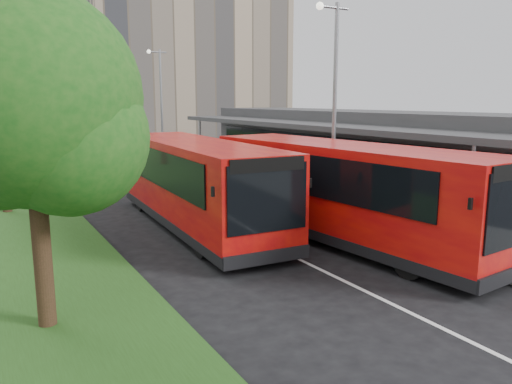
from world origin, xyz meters
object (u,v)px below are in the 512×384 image
Objects in this scene: tree_near at (30,113)px; lamp_post_far at (160,98)px; lamp_post_near at (333,97)px; bollard at (211,161)px; litter_bin at (271,176)px; car_far at (50,138)px; bus_second at (196,184)px; car_near at (81,141)px; bus_main at (343,192)px.

lamp_post_far is at bearing 65.96° from tree_near.
bollard is (1.48, 14.62, -4.10)m from lamp_post_near.
litter_bin is at bearing 77.64° from lamp_post_near.
lamp_post_far is 22.87m from car_far.
bus_second is (5.91, 6.15, -2.73)m from tree_near.
car_far is at bearing 82.43° from tree_near.
car_near is (-4.16, 29.94, -0.04)m from litter_bin.
litter_bin is at bearing -97.64° from car_far.
litter_bin is (3.28, 9.95, -1.05)m from bus_main.
car_far reaches higher than car_near.
bus_main is 13.17× the size of litter_bin.
lamp_post_far is 9.18× the size of litter_bin.
car_near is at bearing 97.91° from litter_bin.
litter_bin is 0.94× the size of bollard.
bollard and car_near have the same top height.
lamp_post_near is at bearing -89.98° from car_near.
bus_second is (-5.21, 1.20, -3.11)m from lamp_post_near.
lamp_post_far is 0.70× the size of bus_main.
car_far reaches higher than litter_bin.
bus_main is (9.40, 2.08, -2.71)m from tree_near.
car_far is (-6.37, 27.34, -0.01)m from bollard.
bus_second is (-5.21, -18.80, -3.11)m from lamp_post_far.
lamp_post_near is at bearing -10.30° from bus_second.
car_near is (8.52, 41.97, -3.80)m from tree_near.
tree_near reaches higher than car_far.
bus_main is at bearing -92.74° from car_near.
litter_bin is (1.55, 7.08, -4.13)m from lamp_post_near.
tree_near is 1.84× the size of car_far.
tree_near is at bearing -105.48° from car_near.
bus_second is at bearing -98.17° from car_near.
lamp_post_near reaches higher than bus_second.
lamp_post_near is at bearing 53.45° from bus_main.
car_far is (6.23, 46.90, -3.74)m from tree_near.
bus_second is at bearing 167.00° from lamp_post_near.
bus_main reaches higher than bollard.
bus_main reaches higher than car_far.
litter_bin is 30.23m from car_near.
car_far is (0.32, 40.75, -1.01)m from bus_second.
litter_bin is at bearing -86.09° from car_near.
car_far is at bearing 103.12° from bollard.
lamp_post_far reaches higher than car_near.
lamp_post_far is at bearing 96.85° from litter_bin.
bollard is at bearing 84.22° from lamp_post_near.
bus_second is at bearing -105.50° from lamp_post_far.
lamp_post_near is 15.25m from bollard.
bus_main is 17.80m from bollard.
bollard is at bearing -74.64° from lamp_post_far.
bollard is at bearing 74.11° from bus_main.
bus_second reaches higher than bollard.
bus_main is at bearing -108.23° from litter_bin.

